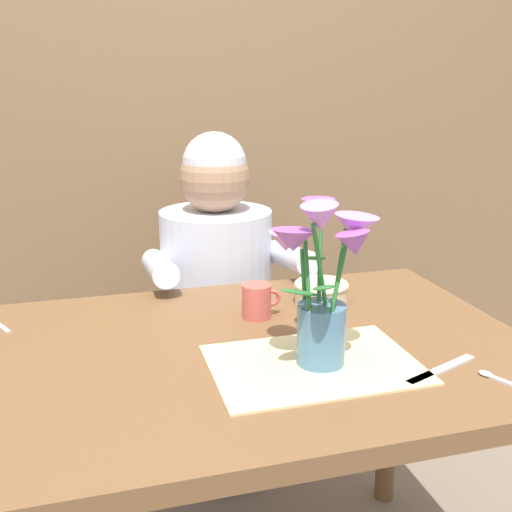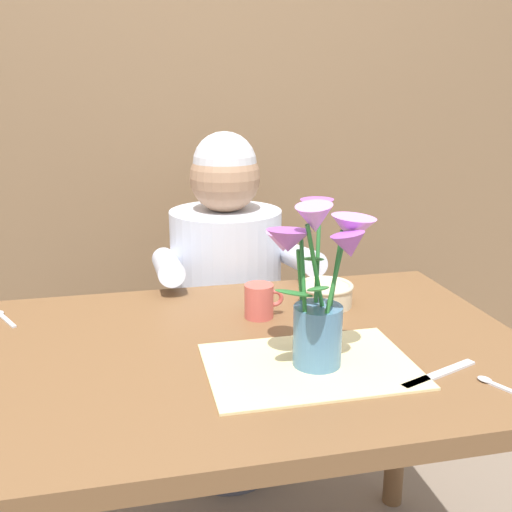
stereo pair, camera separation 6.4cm
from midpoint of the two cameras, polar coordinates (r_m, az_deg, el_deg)
name	(u,v)px [view 1 (the left image)]	position (r m, az deg, el deg)	size (l,w,h in m)	color
wood_panel_backdrop	(169,89)	(2.18, -9.21, 15.49)	(4.00, 0.10, 2.50)	brown
dining_table	(246,388)	(1.30, -2.36, -12.52)	(1.20, 0.80, 0.74)	brown
seated_person	(218,316)	(1.90, -4.65, -5.74)	(0.45, 0.47, 1.14)	#4C4C56
striped_placemat	(314,364)	(1.18, 3.97, -10.30)	(0.40, 0.28, 0.01)	beige
flower_vase	(322,278)	(1.12, 4.66, -2.17)	(0.24, 0.23, 0.33)	teal
ceramic_bowl	(321,292)	(1.49, 5.03, -3.48)	(0.14, 0.14, 0.06)	beige
dinner_knife	(441,369)	(1.20, 15.81, -10.41)	(0.19, 0.02, 0.01)	silver
tea_cup	(257,301)	(1.39, -1.19, -4.32)	(0.09, 0.07, 0.08)	#CC564C
spoon_0	(499,379)	(1.20, 20.78, -10.95)	(0.06, 0.11, 0.01)	silver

